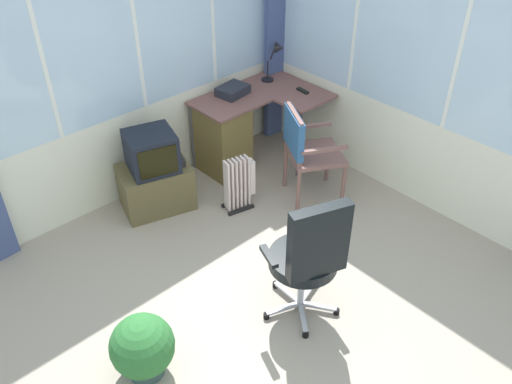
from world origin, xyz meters
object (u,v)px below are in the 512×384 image
at_px(wooden_armchair, 303,144).
at_px(tv_on_stand, 155,175).
at_px(office_chair, 310,254).
at_px(potted_plant, 143,347).
at_px(desk_lamp, 277,55).
at_px(space_heater, 240,183).
at_px(paper_tray, 233,90).
at_px(tv_remote, 303,91).
at_px(desk, 228,134).

relative_size(wooden_armchair, tv_on_stand, 1.18).
bearing_deg(wooden_armchair, tv_on_stand, 143.06).
bearing_deg(office_chair, potted_plant, 161.19).
height_order(desk_lamp, space_heater, desk_lamp).
xyz_separation_m(desk_lamp, office_chair, (-1.61, -1.98, -0.40)).
relative_size(desk_lamp, paper_tray, 1.38).
bearing_deg(potted_plant, desk_lamp, 29.81).
distance_m(tv_remote, space_heater, 1.22).
bearing_deg(desk, wooden_armchair, -78.66).
distance_m(space_heater, potted_plant, 1.93).
distance_m(paper_tray, space_heater, 1.01).
distance_m(desk, tv_on_stand, 0.93).
bearing_deg(space_heater, paper_tray, 52.71).
height_order(office_chair, tv_on_stand, office_chair).
xyz_separation_m(wooden_armchair, space_heater, (-0.53, 0.28, -0.33)).
distance_m(desk_lamp, tv_remote, 0.47).
height_order(paper_tray, office_chair, office_chair).
bearing_deg(paper_tray, tv_on_stand, -172.43).
height_order(tv_on_stand, space_heater, tv_on_stand).
bearing_deg(space_heater, tv_on_stand, 136.23).
height_order(desk, desk_lamp, desk_lamp).
relative_size(desk, desk_lamp, 2.98).
distance_m(desk, paper_tray, 0.44).
bearing_deg(space_heater, desk, 58.83).
xyz_separation_m(desk_lamp, space_heater, (-1.08, -0.64, -0.76)).
distance_m(tv_remote, wooden_armchair, 0.79).
distance_m(office_chair, potted_plant, 1.27).
bearing_deg(tv_remote, potted_plant, -149.93).
height_order(desk, tv_on_stand, tv_on_stand).
relative_size(desk, wooden_armchair, 1.31).
distance_m(desk, tv_remote, 0.88).
bearing_deg(potted_plant, tv_remote, 23.41).
height_order(desk, paper_tray, paper_tray).
height_order(tv_remote, space_heater, tv_remote).
xyz_separation_m(desk_lamp, potted_plant, (-2.76, -1.58, -0.77)).
xyz_separation_m(desk, paper_tray, (0.16, 0.09, 0.39)).
xyz_separation_m(paper_tray, office_chair, (-1.05, -2.02, -0.18)).
height_order(desk_lamp, tv_remote, desk_lamp).
xyz_separation_m(tv_remote, wooden_armchair, (-0.55, -0.54, -0.17)).
bearing_deg(paper_tray, space_heater, -127.29).
height_order(tv_remote, tv_on_stand, tv_on_stand).
xyz_separation_m(wooden_armchair, tv_on_stand, (-1.10, 0.83, -0.25)).
xyz_separation_m(desk, potted_plant, (-2.04, -1.54, -0.15)).
bearing_deg(office_chair, desk_lamp, 50.81).
distance_m(desk, office_chair, 2.13).
bearing_deg(desk, office_chair, -114.63).
bearing_deg(desk_lamp, paper_tray, 175.29).
height_order(paper_tray, wooden_armchair, wooden_armchair).
xyz_separation_m(desk, tv_on_stand, (-0.92, -0.05, -0.06)).
relative_size(paper_tray, tv_on_stand, 0.38).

